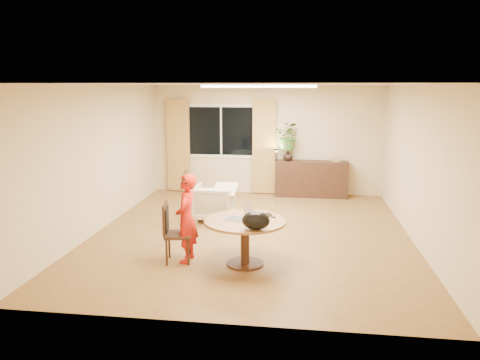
# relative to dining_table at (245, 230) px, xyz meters

# --- Properties ---
(floor) EXTENTS (6.50, 6.50, 0.00)m
(floor) POSITION_rel_dining_table_xyz_m (-0.07, 1.48, -0.53)
(floor) COLOR brown
(floor) RESTS_ON ground
(ceiling) EXTENTS (6.50, 6.50, 0.00)m
(ceiling) POSITION_rel_dining_table_xyz_m (-0.07, 1.48, 2.07)
(ceiling) COLOR white
(ceiling) RESTS_ON wall_back
(wall_back) EXTENTS (5.50, 0.00, 5.50)m
(wall_back) POSITION_rel_dining_table_xyz_m (-0.07, 4.73, 0.77)
(wall_back) COLOR beige
(wall_back) RESTS_ON floor
(wall_left) EXTENTS (0.00, 6.50, 6.50)m
(wall_left) POSITION_rel_dining_table_xyz_m (-2.82, 1.48, 0.77)
(wall_left) COLOR beige
(wall_left) RESTS_ON floor
(wall_right) EXTENTS (0.00, 6.50, 6.50)m
(wall_right) POSITION_rel_dining_table_xyz_m (2.68, 1.48, 0.77)
(wall_right) COLOR beige
(wall_right) RESTS_ON floor
(window) EXTENTS (1.70, 0.03, 1.30)m
(window) POSITION_rel_dining_table_xyz_m (-1.17, 4.71, 0.97)
(window) COLOR white
(window) RESTS_ON wall_back
(curtain_left) EXTENTS (0.55, 0.08, 2.25)m
(curtain_left) POSITION_rel_dining_table_xyz_m (-2.22, 4.63, 0.61)
(curtain_left) COLOR olive
(curtain_left) RESTS_ON wall_back
(curtain_right) EXTENTS (0.55, 0.08, 2.25)m
(curtain_right) POSITION_rel_dining_table_xyz_m (-0.12, 4.63, 0.61)
(curtain_right) COLOR olive
(curtain_right) RESTS_ON wall_back
(ceiling_panel) EXTENTS (2.20, 0.35, 0.05)m
(ceiling_panel) POSITION_rel_dining_table_xyz_m (-0.07, 2.68, 2.03)
(ceiling_panel) COLOR white
(ceiling_panel) RESTS_ON ceiling
(dining_table) EXTENTS (1.19, 1.19, 0.68)m
(dining_table) POSITION_rel_dining_table_xyz_m (0.00, 0.00, 0.00)
(dining_table) COLOR brown
(dining_table) RESTS_ON floor
(dining_chair) EXTENTS (0.48, 0.45, 0.89)m
(dining_chair) POSITION_rel_dining_table_xyz_m (-1.00, -0.01, -0.09)
(dining_chair) COLOR black
(dining_chair) RESTS_ON floor
(child) EXTENTS (0.48, 0.32, 1.32)m
(child) POSITION_rel_dining_table_xyz_m (-0.87, 0.03, 0.13)
(child) COLOR #B82B0E
(child) RESTS_ON floor
(laptop) EXTENTS (0.45, 0.37, 0.26)m
(laptop) POSITION_rel_dining_table_xyz_m (-0.10, 0.03, 0.27)
(laptop) COLOR #B7B7BC
(laptop) RESTS_ON dining_table
(tumbler) EXTENTS (0.08, 0.08, 0.11)m
(tumbler) POSITION_rel_dining_table_xyz_m (0.06, 0.22, 0.20)
(tumbler) COLOR white
(tumbler) RESTS_ON dining_table
(wine_glass) EXTENTS (0.09, 0.09, 0.22)m
(wine_glass) POSITION_rel_dining_table_xyz_m (0.40, 0.18, 0.25)
(wine_glass) COLOR white
(wine_glass) RESTS_ON dining_table
(pot_lid) EXTENTS (0.23, 0.23, 0.03)m
(pot_lid) POSITION_rel_dining_table_xyz_m (0.27, 0.30, 0.16)
(pot_lid) COLOR white
(pot_lid) RESTS_ON dining_table
(handbag) EXTENTS (0.42, 0.30, 0.25)m
(handbag) POSITION_rel_dining_table_xyz_m (0.20, -0.44, 0.27)
(handbag) COLOR black
(handbag) RESTS_ON dining_table
(armchair) EXTENTS (0.75, 0.77, 0.69)m
(armchair) POSITION_rel_dining_table_xyz_m (-0.89, 2.26, -0.19)
(armchair) COLOR #C5B39C
(armchair) RESTS_ON floor
(throw) EXTENTS (0.47, 0.57, 0.03)m
(throw) POSITION_rel_dining_table_xyz_m (-0.67, 2.22, 0.17)
(throw) COLOR beige
(throw) RESTS_ON armchair
(sideboard) EXTENTS (1.69, 0.41, 0.84)m
(sideboard) POSITION_rel_dining_table_xyz_m (1.02, 4.49, -0.11)
(sideboard) COLOR black
(sideboard) RESTS_ON floor
(vase) EXTENTS (0.25, 0.25, 0.25)m
(vase) POSITION_rel_dining_table_xyz_m (0.46, 4.49, 0.44)
(vase) COLOR black
(vase) RESTS_ON sideboard
(bouquet) EXTENTS (0.73, 0.68, 0.66)m
(bouquet) POSITION_rel_dining_table_xyz_m (0.47, 4.49, 0.89)
(bouquet) COLOR #296F2C
(bouquet) RESTS_ON vase
(book_stack) EXTENTS (0.22, 0.18, 0.09)m
(book_stack) POSITION_rel_dining_table_xyz_m (1.57, 4.49, 0.36)
(book_stack) COLOR #96754C
(book_stack) RESTS_ON sideboard
(desk_lamp) EXTENTS (0.14, 0.14, 0.32)m
(desk_lamp) POSITION_rel_dining_table_xyz_m (0.19, 4.44, 0.47)
(desk_lamp) COLOR black
(desk_lamp) RESTS_ON sideboard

